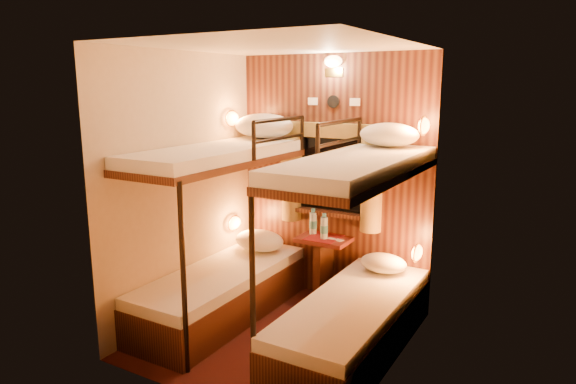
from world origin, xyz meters
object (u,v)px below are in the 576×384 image
Objects in this scene: table at (323,261)px; bottle_right at (324,228)px; bunk_left at (222,259)px; bunk_right at (354,286)px; bottle_left at (313,223)px.

table is 0.35m from bottle_right.
bottle_right is (0.67, 0.75, 0.20)m from bunk_left.
bottle_right is (-0.63, 0.75, 0.20)m from bunk_right.
bottle_right reaches higher than table.
table is (0.65, 0.78, -0.14)m from bunk_left.
table is 0.38m from bottle_left.
bottle_left reaches higher than table.
table is at bearing 129.67° from bunk_right.
bottle_left is at bearing 59.37° from bunk_left.
bunk_right is (1.30, 0.00, 0.00)m from bunk_left.
bunk_left reaches higher than bottle_right.
bottle_left is (-0.15, 0.06, 0.35)m from table.
bottle_left is 0.19m from bottle_right.
table is at bearing -22.66° from bottle_left.
bunk_right reaches higher than bottle_right.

